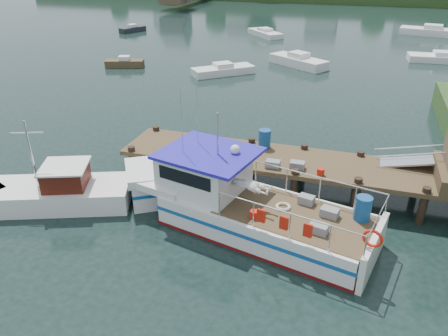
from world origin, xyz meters
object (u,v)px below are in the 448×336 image
(moored_rowboat, at_px, (125,63))
(moored_a, at_px, (223,70))
(lobster_boat, at_px, (235,202))
(moored_d, at_px, (265,33))
(moored_e, at_px, (133,29))
(moored_b, at_px, (298,61))
(work_boat, at_px, (49,192))
(moored_c, at_px, (443,58))
(moored_far, at_px, (432,31))
(dock, at_px, (415,156))

(moored_rowboat, xyz_separation_m, moored_a, (9.23, 0.28, -0.00))
(lobster_boat, height_order, moored_d, lobster_boat)
(moored_rowboat, bearing_deg, moored_e, 127.40)
(moored_a, distance_m, moored_b, 7.40)
(moored_a, bearing_deg, moored_d, 70.59)
(lobster_boat, bearing_deg, moored_d, 114.18)
(lobster_boat, relative_size, moored_e, 3.00)
(work_boat, height_order, moored_c, work_boat)
(moored_d, bearing_deg, lobster_boat, -91.87)
(lobster_boat, distance_m, work_boat, 7.82)
(moored_far, height_order, moored_a, moored_far)
(lobster_boat, distance_m, moored_d, 40.62)
(work_boat, bearing_deg, moored_e, 92.31)
(moored_c, bearing_deg, moored_a, -145.08)
(dock, height_order, moored_rowboat, dock)
(moored_rowboat, bearing_deg, moored_a, 13.17)
(work_boat, height_order, moored_far, work_boat)
(moored_a, distance_m, moored_c, 21.16)
(dock, xyz_separation_m, lobster_boat, (-6.45, -3.50, -1.28))
(moored_c, xyz_separation_m, moored_e, (-35.66, 5.75, -0.01))
(moored_b, bearing_deg, moored_e, 152.06)
(moored_rowboat, distance_m, moored_d, 20.74)
(moored_b, xyz_separation_m, moored_e, (-22.92, 11.45, -0.11))
(moored_b, bearing_deg, moored_a, -141.30)
(moored_far, bearing_deg, moored_rowboat, -143.76)
(moored_far, relative_size, moored_c, 1.22)
(dock, xyz_separation_m, moored_e, (-30.97, 34.00, -1.89))
(moored_far, height_order, moored_b, moored_far)
(moored_far, bearing_deg, dock, -102.74)
(moored_rowboat, height_order, moored_d, moored_rowboat)
(dock, relative_size, moored_b, 2.87)
(moored_rowboat, height_order, moored_a, moored_rowboat)
(moored_b, relative_size, moored_d, 1.08)
(lobster_boat, relative_size, moored_d, 2.05)
(work_boat, distance_m, moored_c, 37.81)
(lobster_boat, height_order, work_boat, lobster_boat)
(moored_d, height_order, moored_e, moored_e)
(lobster_boat, distance_m, moored_a, 22.50)
(work_boat, bearing_deg, dock, -3.62)
(moored_b, bearing_deg, moored_d, 112.84)
(moored_d, bearing_deg, dock, -81.53)
(work_boat, bearing_deg, moored_d, 68.86)
(moored_far, bearing_deg, lobster_boat, -109.93)
(dock, distance_m, moored_c, 28.70)
(moored_a, bearing_deg, lobster_boat, -92.32)
(dock, height_order, moored_d, dock)
(dock, xyz_separation_m, moored_far, (5.18, 42.91, -1.77))
(dock, height_order, moored_e, dock)
(lobster_boat, relative_size, work_boat, 1.55)
(lobster_boat, height_order, moored_c, lobster_boat)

